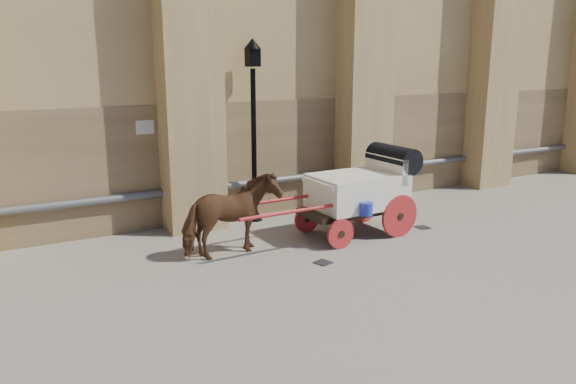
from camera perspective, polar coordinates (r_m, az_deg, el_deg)
ground at (r=11.29m, az=1.70°, el=-7.66°), size 90.00×90.00×0.00m
horse at (r=11.73m, az=-5.80°, el=-2.45°), size 2.14×1.16×1.73m
carriage at (r=13.28m, az=7.60°, el=0.42°), size 4.68×1.69×2.04m
street_lamp at (r=14.02m, az=-3.51°, el=6.70°), size 0.42×0.42×4.53m
drain_grate_near at (r=11.54m, az=3.58°, el=-7.16°), size 0.40×0.40×0.01m
drain_grate_far at (r=14.22m, az=13.54°, el=-3.52°), size 0.36×0.36×0.01m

